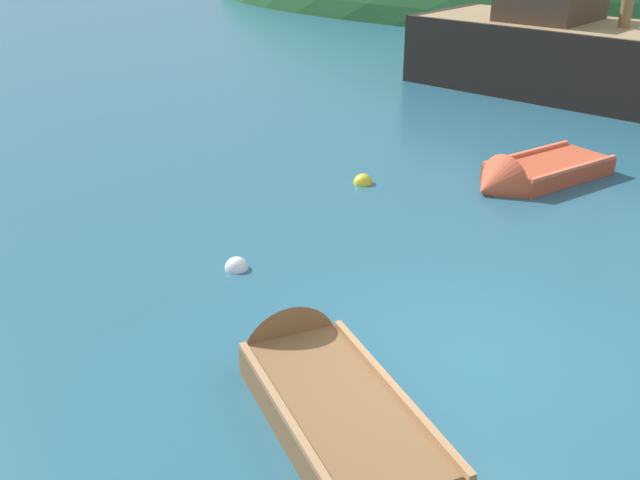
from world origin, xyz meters
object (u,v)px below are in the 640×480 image
(rowboat_portside, at_px, (318,390))
(buoy_white, at_px, (237,268))
(buoy_yellow, at_px, (363,183))
(rowboat_center, at_px, (529,178))

(rowboat_portside, bearing_deg, buoy_white, -2.39)
(rowboat_portside, relative_size, buoy_white, 10.31)
(buoy_yellow, bearing_deg, rowboat_portside, -63.85)
(rowboat_portside, xyz_separation_m, buoy_white, (-2.71, 1.94, -0.12))
(rowboat_portside, height_order, buoy_yellow, rowboat_portside)
(buoy_white, height_order, buoy_yellow, buoy_yellow)
(rowboat_center, xyz_separation_m, buoy_yellow, (-2.62, -1.76, -0.10))
(rowboat_portside, height_order, buoy_white, rowboat_portside)
(rowboat_portside, bearing_deg, rowboat_center, -54.21)
(rowboat_center, relative_size, rowboat_portside, 0.92)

